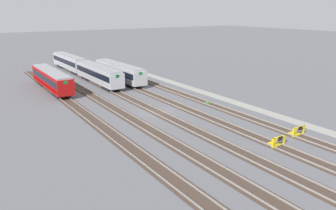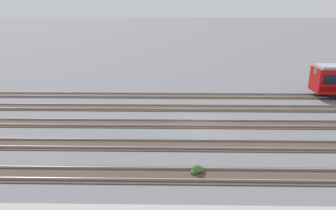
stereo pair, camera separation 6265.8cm
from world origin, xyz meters
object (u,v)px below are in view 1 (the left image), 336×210
subway_car_front_row_right_inner (119,72)px  subway_car_front_row_left_inner (69,62)px  weed_clump (208,103)px  subway_car_front_row_centre (52,79)px  bumper_stop_near_inner_track (277,142)px  bumper_stop_nearest_track (297,131)px  subway_car_front_row_leftmost (98,74)px

subway_car_front_row_right_inner → subway_car_front_row_left_inner: bearing=13.8°
subway_car_front_row_left_inner → weed_clump: subway_car_front_row_left_inner is taller
subway_car_front_row_centre → bumper_stop_near_inner_track: 42.36m
weed_clump → bumper_stop_near_inner_track: bearing=166.0°
bumper_stop_nearest_track → weed_clump: size_ratio=2.18×
subway_car_front_row_leftmost → bumper_stop_near_inner_track: size_ratio=9.00×
bumper_stop_near_inner_track → subway_car_front_row_centre: bearing=18.8°
subway_car_front_row_centre → bumper_stop_near_inner_track: bearing=-161.2°
bumper_stop_nearest_track → subway_car_front_row_left_inner: bearing=9.0°
subway_car_front_row_left_inner → subway_car_front_row_right_inner: (-18.73, -4.60, 0.00)m
subway_car_front_row_leftmost → bumper_stop_nearest_track: size_ratio=8.99×
subway_car_front_row_leftmost → subway_car_front_row_right_inner: size_ratio=1.00×
bumper_stop_near_inner_track → subway_car_front_row_right_inner: bearing=-0.0°
bumper_stop_nearest_track → weed_clump: bearing=1.4°
subway_car_front_row_leftmost → subway_car_front_row_right_inner: (-0.00, -4.52, 0.00)m
bumper_stop_nearest_track → bumper_stop_near_inner_track: size_ratio=1.00×
subway_car_front_row_left_inner → bumper_stop_near_inner_track: (-58.81, -4.59, -1.53)m
subway_car_front_row_right_inner → weed_clump: (-23.38, -4.17, -1.80)m
bumper_stop_near_inner_track → weed_clump: bumper_stop_near_inner_track is taller
subway_car_front_row_centre → bumper_stop_nearest_track: size_ratio=8.99×
subway_car_front_row_left_inner → bumper_stop_near_inner_track: bearing=-175.5°
bumper_stop_near_inner_track → weed_clump: bearing=-14.0°
subway_car_front_row_left_inner → bumper_stop_near_inner_track: subway_car_front_row_left_inner is taller
subway_car_front_row_leftmost → weed_clump: bearing=-159.6°
subway_car_front_row_leftmost → bumper_stop_nearest_track: 40.36m
weed_clump → subway_car_front_row_centre: bearing=37.3°
subway_car_front_row_left_inner → bumper_stop_near_inner_track: size_ratio=9.02×
subway_car_front_row_centre → subway_car_front_row_right_inner: bearing=-90.0°
subway_car_front_row_right_inner → bumper_stop_nearest_track: bearing=-173.4°
subway_car_front_row_left_inner → subway_car_front_row_right_inner: size_ratio=1.00×
weed_clump → bumper_stop_nearest_track: bearing=-178.6°
subway_car_front_row_left_inner → bumper_stop_nearest_track: 58.76m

